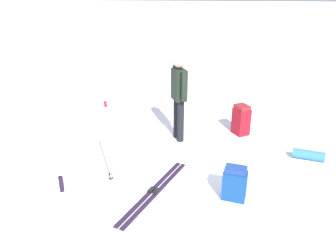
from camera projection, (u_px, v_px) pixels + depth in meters
name	position (u px, v px, depth m)	size (l,w,h in m)	color
ground_plane	(168.00, 162.00, 6.35)	(80.00, 80.00, 0.00)	white
skier_standing	(179.00, 94.00, 6.85)	(0.53, 0.34, 1.70)	black
ski_pair_near	(154.00, 192.00, 5.46)	(1.85, 0.92, 0.05)	#24162D
backpack_large_dark	(241.00, 120.00, 7.34)	(0.41, 0.39, 0.64)	maroon
backpack_bright	(235.00, 183.00, 5.22)	(0.31, 0.39, 0.53)	navy
ski_poles_planted_near	(108.00, 138.00, 5.52)	(0.19, 0.11, 1.34)	#BAB5B9
sleeping_mat_rolled	(308.00, 155.00, 6.39)	(0.18, 0.18, 0.55)	teal
thermos_bottle	(61.00, 184.00, 5.44)	(0.07, 0.07, 0.26)	black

